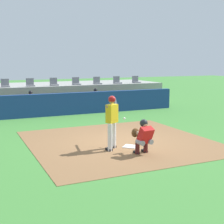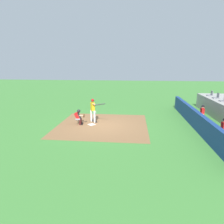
% 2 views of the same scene
% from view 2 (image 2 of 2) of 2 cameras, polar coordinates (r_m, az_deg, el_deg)
% --- Properties ---
extents(ground_plane, '(80.00, 80.00, 0.00)m').
position_cam_2_polar(ground_plane, '(14.62, -2.73, -3.74)').
color(ground_plane, '#428438').
extents(dirt_infield, '(6.40, 6.40, 0.01)m').
position_cam_2_polar(dirt_infield, '(14.62, -2.73, -3.72)').
color(dirt_infield, olive).
rests_on(dirt_infield, ground).
extents(home_plate, '(0.62, 0.62, 0.02)m').
position_cam_2_polar(home_plate, '(14.76, -5.81, -3.54)').
color(home_plate, white).
rests_on(home_plate, dirt_infield).
extents(batter_at_plate, '(0.86, 1.27, 1.80)m').
position_cam_2_polar(batter_at_plate, '(15.15, -5.40, 0.88)').
color(batter_at_plate, silver).
rests_on(batter_at_plate, ground).
extents(catcher_crouched, '(0.51, 1.61, 1.13)m').
position_cam_2_polar(catcher_crouched, '(14.83, -9.34, -1.21)').
color(catcher_crouched, gray).
rests_on(catcher_crouched, ground).
extents(dugout_wall, '(13.00, 0.30, 1.20)m').
position_cam_2_polar(dugout_wall, '(14.93, 22.74, -2.05)').
color(dugout_wall, navy).
rests_on(dugout_wall, ground).
extents(dugout_bench, '(11.80, 0.44, 0.45)m').
position_cam_2_polar(dugout_bench, '(15.35, 26.19, -3.45)').
color(dugout_bench, olive).
rests_on(dugout_bench, ground).
extents(dugout_player_0, '(0.49, 0.70, 1.30)m').
position_cam_2_polar(dugout_player_0, '(16.83, 23.82, -0.21)').
color(dugout_player_0, '#939399').
rests_on(dugout_player_0, ground).
extents(dugout_player_1, '(0.49, 0.70, 1.30)m').
position_cam_2_polar(dugout_player_1, '(13.38, 28.61, -4.07)').
color(dugout_player_1, '#939399').
rests_on(dugout_player_1, ground).
extents(stadium_seat_0, '(0.46, 0.46, 0.48)m').
position_cam_2_polar(stadium_seat_0, '(21.04, 26.14, 4.49)').
color(stadium_seat_0, slate).
rests_on(stadium_seat_0, stands_platform).
extents(stadium_seat_1, '(0.46, 0.46, 0.48)m').
position_cam_2_polar(stadium_seat_1, '(19.71, 27.53, 3.82)').
color(stadium_seat_1, slate).
rests_on(stadium_seat_1, stands_platform).
extents(stadium_seat_2, '(0.46, 0.46, 0.48)m').
position_cam_2_polar(stadium_seat_2, '(18.39, 29.12, 3.04)').
color(stadium_seat_2, slate).
rests_on(stadium_seat_2, stands_platform).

